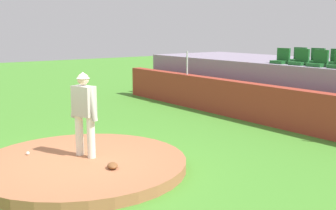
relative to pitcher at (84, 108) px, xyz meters
The scene contains 14 objects.
ground_plane 1.27m from the pitcher, 46.24° to the right, with size 60.00×60.00×0.00m, color #468A2C.
pitchers_mound 1.17m from the pitcher, 46.24° to the right, with size 4.31×4.31×0.21m, color #A36440.
pitcher is the anchor object (origin of this frame).
baseball 1.61m from the pitcher, 130.73° to the right, with size 0.07×0.07×0.07m, color white.
fielding_glove 1.42m from the pitcher, ahead, with size 0.30×0.20×0.11m, color brown.
brick_barrier 6.20m from the pitcher, 88.51° to the left, with size 15.73×0.40×1.19m, color #9D3727.
fence_post_left 7.44m from the pitcher, 123.96° to the left, with size 0.06×0.06×0.87m, color silver.
bleacher_platform 8.97m from the pitcher, 88.97° to the left, with size 15.28×4.07×1.76m, color gray.
stadium_chair_0 7.55m from the pitcher, 96.73° to the left, with size 0.48×0.44×0.50m.
stadium_chair_1 7.51m from the pitcher, 91.26° to the left, with size 0.48×0.44×0.50m.
stadium_chair_2 7.48m from the pitcher, 85.99° to the left, with size 0.48×0.44×0.50m.
stadium_chair_4 8.45m from the pitcher, 96.04° to the left, with size 0.48×0.44×0.50m.
stadium_chair_5 8.38m from the pitcher, 91.29° to the left, with size 0.48×0.44×0.50m.
stadium_chair_6 8.42m from the pitcher, 86.53° to the left, with size 0.48×0.44×0.50m.
Camera 1 is at (7.58, -3.45, 2.85)m, focal length 44.07 mm.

